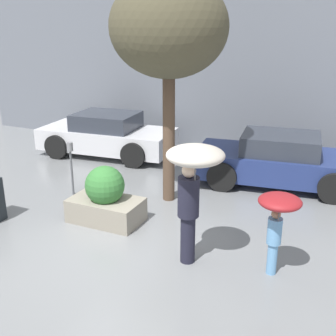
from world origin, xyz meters
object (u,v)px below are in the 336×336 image
street_tree (169,29)px  person_adult (193,177)px  person_child (278,213)px  parking_meter (71,157)px  planter_box (106,199)px  parked_car_near (279,161)px  parked_car_far (107,135)px

street_tree → person_adult: bearing=-57.8°
person_child → street_tree: street_tree is taller
parking_meter → person_child: bearing=-16.2°
parking_meter → planter_box: bearing=-30.5°
parked_car_near → parking_meter: 5.01m
person_adult → parked_car_far: size_ratio=0.50×
planter_box → street_tree: bearing=65.8°
person_adult → parking_meter: person_adult is taller
planter_box → person_adult: person_adult is taller
street_tree → person_child: bearing=-37.4°
person_adult → parked_car_near: size_ratio=0.49×
parked_car_near → parking_meter: (-4.22, -2.68, 0.31)m
person_child → parked_car_near: size_ratio=0.33×
parked_car_near → street_tree: 4.23m
person_child → person_adult: bearing=-112.5°
person_adult → parking_meter: (-3.61, 1.65, -0.64)m
parked_car_near → street_tree: size_ratio=0.89×
parked_car_near → parked_car_far: same height
planter_box → person_child: (3.47, -0.58, 0.61)m
planter_box → parking_meter: parking_meter is taller
person_adult → parked_car_near: (0.61, 4.33, -0.94)m
parked_car_far → street_tree: bearing=-132.2°
planter_box → parked_car_far: (-2.42, 3.91, 0.12)m
parked_car_far → parking_meter: 3.22m
person_child → parked_car_far: size_ratio=0.34×
person_adult → planter_box: bearing=-168.8°
parked_car_near → street_tree: street_tree is taller
person_child → parked_car_far: (-5.89, 4.49, -0.48)m
parked_car_near → parking_meter: bearing=115.3°
parked_car_far → person_child: bearing=-132.2°
street_tree → parking_meter: bearing=-162.2°
planter_box → parked_car_near: size_ratio=0.34×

